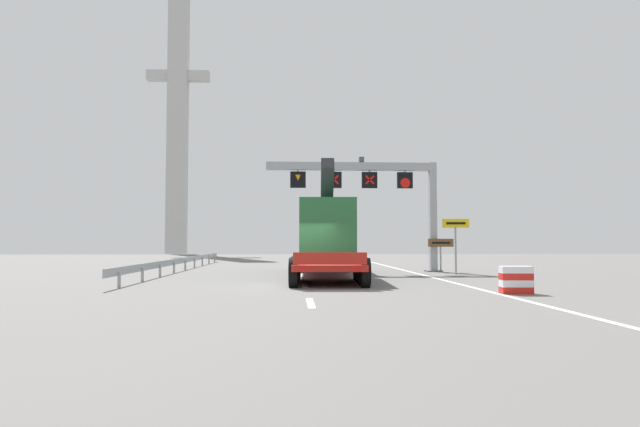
{
  "coord_description": "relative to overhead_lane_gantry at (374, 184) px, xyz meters",
  "views": [
    {
      "loc": [
        -0.54,
        -21.55,
        1.69
      ],
      "look_at": [
        0.94,
        6.96,
        3.15
      ],
      "focal_mm": 31.41,
      "sensor_mm": 36.0,
      "label": 1
    }
  ],
  "objects": [
    {
      "name": "tourist_info_sign_brown",
      "position": [
        3.74,
        -0.33,
        -3.57
      ],
      "size": [
        1.46,
        0.15,
        1.88
      ],
      "color": "#9EA0A5",
      "rests_on": "ground"
    },
    {
      "name": "heavy_haul_truck_red",
      "position": [
        -3.01,
        -3.49,
        -3.01
      ],
      "size": [
        3.55,
        14.15,
        5.3
      ],
      "color": "red",
      "rests_on": "ground"
    },
    {
      "name": "crash_barrier_striped",
      "position": [
        2.61,
        -13.68,
        -4.55
      ],
      "size": [
        1.03,
        0.57,
        0.9
      ],
      "color": "red",
      "rests_on": "ground"
    },
    {
      "name": "overhead_lane_gantry",
      "position": [
        0.0,
        0.0,
        0.0
      ],
      "size": [
        10.02,
        0.9,
        6.56
      ],
      "color": "#9EA0A5",
      "rests_on": "ground"
    },
    {
      "name": "guardrail_left",
      "position": [
        -11.18,
        2.45,
        -4.43
      ],
      "size": [
        0.13,
        29.24,
        0.76
      ],
      "color": "#999EA3",
      "rests_on": "ground"
    },
    {
      "name": "ground",
      "position": [
        -4.22,
        -10.17,
        -5.0
      ],
      "size": [
        112.0,
        112.0,
        0.0
      ],
      "primitive_type": "plane",
      "color": "slate"
    },
    {
      "name": "bridge_pylon_distant",
      "position": [
        -21.24,
        49.58,
        16.26
      ],
      "size": [
        9.0,
        2.0,
        41.72
      ],
      "color": "#B7B7B2",
      "rests_on": "ground"
    },
    {
      "name": "edge_line_right",
      "position": [
        1.98,
        1.83,
        -4.99
      ],
      "size": [
        0.2,
        63.0,
        0.01
      ],
      "primitive_type": "cube",
      "color": "silver",
      "rests_on": "ground"
    },
    {
      "name": "exit_sign_yellow",
      "position": [
        3.83,
        -2.98,
        -2.84
      ],
      "size": [
        1.4,
        0.15,
        2.9
      ],
      "color": "#9EA0A5",
      "rests_on": "ground"
    },
    {
      "name": "lane_markings",
      "position": [
        -4.21,
        12.9,
        -4.99
      ],
      "size": [
        0.2,
        60.74,
        0.01
      ],
      "color": "silver",
      "rests_on": "ground"
    }
  ]
}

